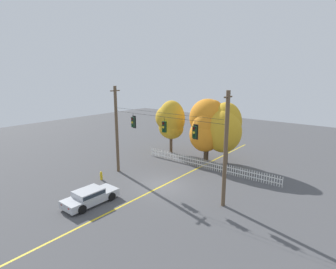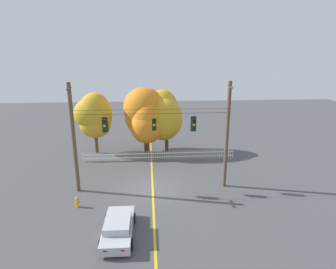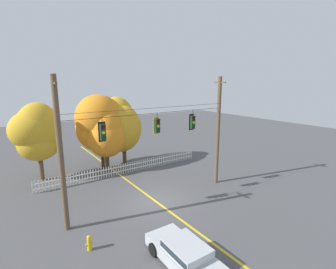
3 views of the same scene
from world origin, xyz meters
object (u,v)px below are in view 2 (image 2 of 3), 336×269
at_px(traffic_signal_eastbound_side, 194,124).
at_px(autumn_maple_near_fence, 94,116).
at_px(parked_car, 118,227).
at_px(autumn_maple_mid, 144,112).
at_px(traffic_signal_westbound_side, 105,125).
at_px(autumn_maple_far_west, 163,116).
at_px(traffic_signal_northbound_secondary, 154,124).
at_px(fire_hydrant, 77,202).
at_px(autumn_oak_far_east, 147,123).

bearing_deg(traffic_signal_eastbound_side, autumn_maple_near_fence, 136.39).
bearing_deg(parked_car, autumn_maple_mid, 84.10).
xyz_separation_m(autumn_maple_mid, parked_car, (-1.53, -14.75, -3.81)).
relative_size(traffic_signal_westbound_side, autumn_maple_mid, 0.20).
distance_m(autumn_maple_near_fence, autumn_maple_far_west, 7.18).
xyz_separation_m(traffic_signal_westbound_side, traffic_signal_northbound_secondary, (3.66, -0.00, 0.00)).
relative_size(autumn_maple_near_fence, autumn_maple_mid, 0.93).
distance_m(traffic_signal_westbound_side, parked_car, 7.69).
bearing_deg(traffic_signal_eastbound_side, autumn_maple_mid, 113.47).
height_order(traffic_signal_northbound_secondary, fire_hydrant, traffic_signal_northbound_secondary).
bearing_deg(autumn_maple_far_west, autumn_maple_near_fence, 179.85).
relative_size(traffic_signal_northbound_secondary, autumn_oak_far_east, 0.24).
height_order(parked_car, fire_hydrant, parked_car).
relative_size(traffic_signal_eastbound_side, autumn_maple_mid, 0.21).
height_order(traffic_signal_westbound_side, traffic_signal_northbound_secondary, same).
distance_m(autumn_maple_far_west, parked_car, 15.32).
bearing_deg(traffic_signal_northbound_secondary, traffic_signal_eastbound_side, 0.01).
xyz_separation_m(traffic_signal_eastbound_side, autumn_maple_far_west, (-1.83, 8.56, -1.25)).
relative_size(autumn_maple_near_fence, autumn_maple_far_west, 0.97).
bearing_deg(autumn_maple_mid, traffic_signal_eastbound_side, -66.53).
bearing_deg(autumn_maple_near_fence, traffic_signal_westbound_side, -74.70).
bearing_deg(traffic_signal_eastbound_side, traffic_signal_westbound_side, -180.00).
bearing_deg(autumn_maple_near_fence, autumn_maple_mid, 2.30).
bearing_deg(fire_hydrant, autumn_maple_far_west, 58.74).
distance_m(traffic_signal_eastbound_side, autumn_maple_mid, 9.62).
bearing_deg(traffic_signal_westbound_side, parked_car, -77.54).
distance_m(autumn_maple_near_fence, parked_car, 15.38).
distance_m(parked_car, fire_hydrant, 4.73).
xyz_separation_m(traffic_signal_northbound_secondary, fire_hydrant, (-5.54, -2.48, -4.89)).
bearing_deg(fire_hydrant, autumn_maple_mid, 67.28).
height_order(autumn_maple_mid, fire_hydrant, autumn_maple_mid).
bearing_deg(autumn_maple_far_west, traffic_signal_westbound_side, -119.43).
xyz_separation_m(traffic_signal_eastbound_side, autumn_maple_near_fence, (-9.01, 8.58, -1.21)).
height_order(autumn_maple_near_fence, autumn_oak_far_east, autumn_maple_near_fence).
bearing_deg(autumn_maple_near_fence, fire_hydrant, -87.56).
height_order(traffic_signal_northbound_secondary, parked_car, traffic_signal_northbound_secondary).
height_order(traffic_signal_eastbound_side, parked_car, traffic_signal_eastbound_side).
bearing_deg(traffic_signal_westbound_side, autumn_maple_mid, 72.07).
bearing_deg(traffic_signal_eastbound_side, autumn_oak_far_east, 115.08).
bearing_deg(fire_hydrant, traffic_signal_northbound_secondary, 24.16).
distance_m(traffic_signal_westbound_side, autumn_maple_far_west, 9.91).
relative_size(traffic_signal_northbound_secondary, traffic_signal_eastbound_side, 0.95).
bearing_deg(autumn_maple_near_fence, autumn_maple_far_west, -0.15).
bearing_deg(autumn_maple_near_fence, autumn_oak_far_east, -9.47).
xyz_separation_m(traffic_signal_westbound_side, parked_car, (1.32, -5.96, -4.68)).
xyz_separation_m(autumn_maple_near_fence, autumn_maple_mid, (5.19, 0.21, 0.38)).
xyz_separation_m(parked_car, fire_hydrant, (-3.19, 3.48, -0.21)).
distance_m(traffic_signal_northbound_secondary, fire_hydrant, 7.79).
relative_size(traffic_signal_eastbound_side, autumn_maple_far_west, 0.22).
distance_m(autumn_maple_mid, parked_car, 15.31).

